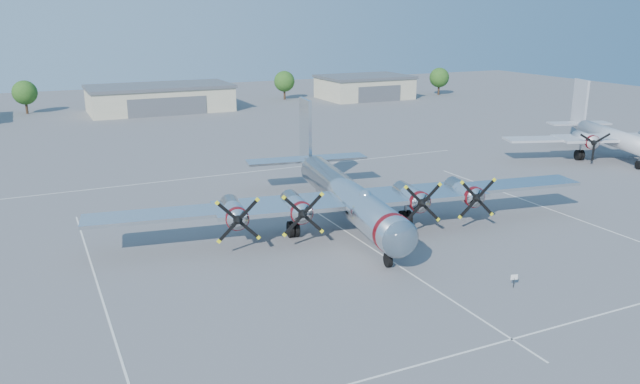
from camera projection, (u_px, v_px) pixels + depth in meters
name	position (u px, v px, depth m)	size (l,w,h in m)	color
ground	(345.00, 231.00, 57.28)	(260.00, 260.00, 0.00)	#57575A
parking_lines	(354.00, 237.00, 55.76)	(60.00, 50.08, 0.01)	silver
hangar_center	(160.00, 98.00, 127.75)	(28.60, 14.60, 5.40)	#B4AE8F
hangar_east	(364.00, 87.00, 147.54)	(20.60, 14.60, 5.40)	#B4AE8F
tree_west	(25.00, 93.00, 124.01)	(4.80, 4.80, 6.64)	#382619
tree_east	(284.00, 81.00, 144.95)	(4.80, 4.80, 6.64)	#382619
tree_far_east	(439.00, 78.00, 153.67)	(4.80, 4.80, 6.64)	#382619
main_bomber_b29	(344.00, 224.00, 59.14)	(46.18, 31.59, 10.21)	silver
twin_engine_east	(607.00, 157.00, 86.96)	(31.09, 22.35, 9.86)	#BCBCC1
info_placard	(514.00, 278.00, 45.20)	(0.53, 0.17, 1.02)	black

